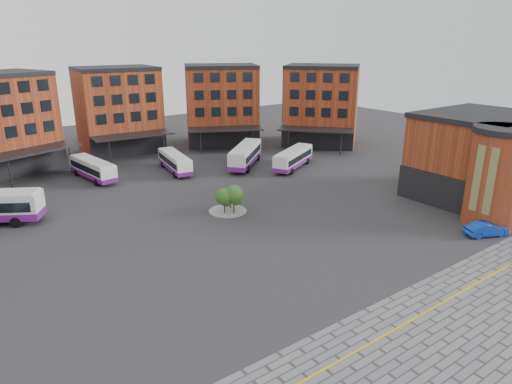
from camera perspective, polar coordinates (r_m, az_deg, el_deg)
ground at (r=43.24m, az=2.92°, el=-7.62°), size 160.00×160.00×0.00m
yellow_line at (r=36.45m, az=19.97°, el=-14.20°), size 26.00×0.15×0.02m
main_building at (r=72.02m, az=-19.90°, el=8.04°), size 94.14×42.48×14.60m
east_building at (r=61.31m, az=26.33°, el=3.66°), size 17.40×15.40×10.60m
tree_island at (r=52.20m, az=-3.25°, el=-0.66°), size 4.40×4.40×3.40m
bus_c at (r=68.84m, az=-19.73°, el=2.76°), size 3.68×10.46×2.88m
bus_d at (r=69.78m, az=-10.11°, el=3.74°), size 3.83×10.14×2.79m
bus_e at (r=71.77m, az=-1.34°, el=4.66°), size 10.49×9.75×3.28m
bus_f at (r=70.73m, az=4.68°, el=4.24°), size 10.38×6.90×2.94m
blue_car at (r=52.07m, az=26.84°, el=-4.16°), size 4.64×3.21×1.45m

